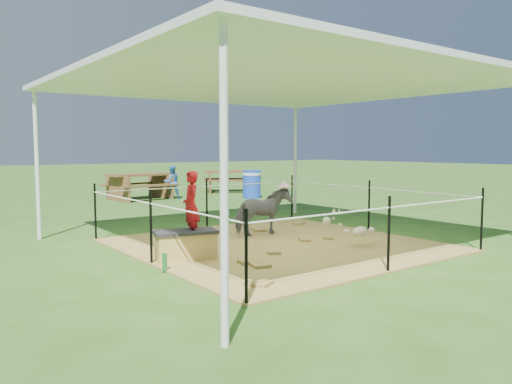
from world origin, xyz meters
TOP-DOWN VIEW (x-y plane):
  - ground at (0.00, 0.00)m, footprint 90.00×90.00m
  - hay_patch at (0.00, 0.00)m, footprint 4.60×4.60m
  - canopy_tent at (0.00, 0.00)m, footprint 6.30×6.30m
  - rope_fence at (0.00, -0.00)m, footprint 4.54×4.54m
  - straw_bale at (-1.75, -0.06)m, footprint 0.90×0.62m
  - dark_cloth at (-1.75, -0.06)m, footprint 0.97×0.68m
  - woman at (-1.65, -0.06)m, footprint 0.32×0.41m
  - green_bottle at (-2.30, -0.51)m, footprint 0.08×0.08m
  - pony at (0.31, 0.81)m, footprint 1.06×0.55m
  - pink_hat at (0.31, 0.81)m, footprint 0.27×0.27m
  - foal at (0.94, -0.94)m, footprint 1.11×0.85m
  - trash_barrel at (4.33, 6.64)m, footprint 0.66×0.66m
  - picnic_table_near at (1.26, 8.38)m, footprint 2.14×1.67m
  - picnic_table_far at (5.06, 8.98)m, footprint 2.34×2.15m
  - distant_person at (2.16, 7.97)m, footprint 0.60×0.52m

SIDE VIEW (x-z plane):
  - ground at x=0.00m, z-range 0.00..0.00m
  - hay_patch at x=0.00m, z-range 0.00..0.03m
  - green_bottle at x=-2.30m, z-range 0.03..0.26m
  - straw_bale at x=-1.75m, z-range 0.03..0.40m
  - foal at x=0.94m, z-range 0.03..0.58m
  - picnic_table_far at x=5.06m, z-range 0.00..0.79m
  - picnic_table_near at x=1.26m, z-range 0.00..0.82m
  - dark_cloth at x=-1.75m, z-range 0.40..0.44m
  - trash_barrel at x=4.33m, z-range 0.00..0.90m
  - pony at x=0.31m, z-range 0.03..0.89m
  - distant_person at x=2.16m, z-range 0.00..1.06m
  - rope_fence at x=0.00m, z-range 0.14..1.14m
  - woman at x=-1.65m, z-range 0.40..1.38m
  - pink_hat at x=0.31m, z-range 0.89..1.02m
  - canopy_tent at x=0.00m, z-range 1.24..4.14m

